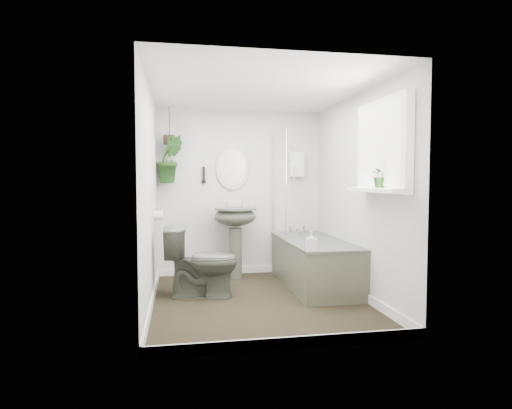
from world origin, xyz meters
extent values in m
cube|color=black|center=(0.00, 0.00, -0.01)|extent=(2.30, 2.80, 0.02)
cube|color=white|center=(0.00, 0.00, 2.31)|extent=(2.30, 2.80, 0.02)
cube|color=silver|center=(0.00, 1.41, 1.15)|extent=(2.30, 0.02, 2.30)
cube|color=silver|center=(0.00, -1.41, 1.15)|extent=(2.30, 0.02, 2.30)
cube|color=silver|center=(-1.16, 0.00, 1.15)|extent=(0.02, 2.80, 2.30)
cube|color=silver|center=(1.16, 0.00, 1.15)|extent=(0.02, 2.80, 2.30)
cube|color=white|center=(0.00, 0.00, 0.05)|extent=(2.30, 2.80, 0.10)
cube|color=white|center=(0.80, 1.34, 1.55)|extent=(0.20, 0.10, 0.35)
ellipsoid|color=beige|center=(-0.11, 1.37, 1.50)|extent=(0.46, 0.03, 0.62)
cylinder|color=black|center=(-0.51, 1.36, 1.40)|extent=(0.04, 0.04, 0.22)
cylinder|color=white|center=(-1.10, 0.70, 0.90)|extent=(0.11, 0.11, 0.11)
cube|color=white|center=(1.09, -0.70, 1.65)|extent=(0.08, 1.00, 0.90)
cube|color=white|center=(1.02, -0.70, 1.23)|extent=(0.18, 1.00, 0.04)
cube|color=white|center=(1.04, -0.70, 1.65)|extent=(0.01, 0.86, 0.76)
imported|color=#45493F|center=(-0.60, 0.27, 0.40)|extent=(0.86, 0.59, 0.81)
imported|color=black|center=(1.05, -0.77, 1.37)|extent=(0.22, 0.19, 0.24)
imported|color=black|center=(-0.97, 1.25, 1.60)|extent=(0.40, 0.34, 0.64)
imported|color=black|center=(0.51, -0.29, 0.68)|extent=(0.11, 0.11, 0.21)
cylinder|color=#322319|center=(-0.97, 1.25, 1.86)|extent=(0.16, 0.16, 0.12)
camera|label=1|loc=(-0.85, -4.57, 1.33)|focal=30.00mm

